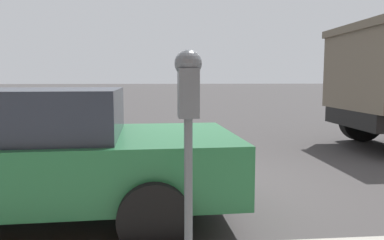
# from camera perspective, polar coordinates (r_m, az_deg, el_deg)

# --- Properties ---
(ground_plane) EXTENTS (220.00, 220.00, 0.00)m
(ground_plane) POSITION_cam_1_polar(r_m,az_deg,el_deg) (5.35, -2.35, -10.17)
(ground_plane) COLOR #3D3A3A
(parking_meter) EXTENTS (0.21, 0.19, 1.55)m
(parking_meter) POSITION_cam_1_polar(r_m,az_deg,el_deg) (2.60, -0.58, 2.66)
(parking_meter) COLOR #4C5156
(parking_meter) RESTS_ON sidewalk
(car_green) EXTENTS (2.20, 4.78, 1.41)m
(car_green) POSITION_cam_1_polar(r_m,az_deg,el_deg) (4.38, -26.56, -4.38)
(car_green) COLOR #1E5B33
(car_green) RESTS_ON ground_plane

